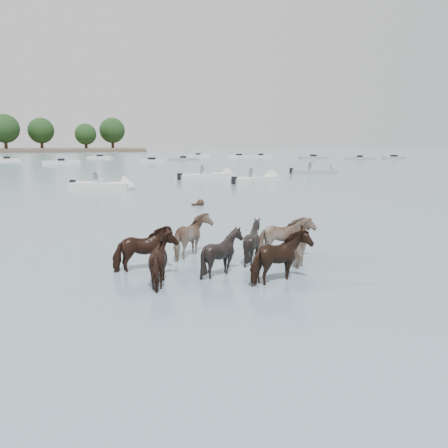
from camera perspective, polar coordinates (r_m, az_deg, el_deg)
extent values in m
plane|color=slate|center=(13.87, -6.50, -5.04)|extent=(400.00, 400.00, 0.00)
imported|color=black|center=(13.32, -9.87, -3.24)|extent=(1.79, 1.15, 1.40)
imported|color=#85715A|center=(14.72, -3.65, -1.69)|extent=(1.51, 1.68, 1.46)
imported|color=black|center=(14.15, 3.51, -2.35)|extent=(1.54, 1.46, 1.38)
imported|color=#9E816B|center=(14.99, 7.11, -1.70)|extent=(1.67, 0.84, 1.38)
imported|color=black|center=(12.04, -7.05, -4.62)|extent=(1.49, 1.64, 1.39)
imported|color=black|center=(12.75, -0.20, -3.70)|extent=(1.44, 1.32, 1.40)
imported|color=black|center=(12.12, 6.90, -4.32)|extent=(1.92, 1.48, 1.48)
imported|color=gray|center=(14.20, 10.04, -2.38)|extent=(1.22, 1.42, 1.41)
sphere|color=black|center=(26.46, -2.91, 2.56)|extent=(0.44, 0.44, 0.44)
cube|color=black|center=(26.43, -3.44, 2.33)|extent=(0.50, 0.22, 0.18)
cube|color=silver|center=(36.69, -14.78, 4.50)|extent=(4.81, 3.19, 0.55)
cone|color=silver|center=(35.86, -11.42, 4.51)|extent=(1.44, 1.82, 1.60)
cube|color=#99ADB7|center=(36.66, -14.81, 5.04)|extent=(1.16, 1.34, 0.35)
cube|color=black|center=(37.62, -17.99, 4.70)|extent=(0.46, 0.46, 0.60)
cylinder|color=#595966|center=(36.65, -15.45, 5.32)|extent=(0.36, 0.36, 0.70)
sphere|color=#595966|center=(36.62, -15.48, 6.02)|extent=(0.24, 0.24, 0.24)
cube|color=silver|center=(44.96, -2.19, 5.81)|extent=(6.17, 3.98, 0.55)
cone|color=silver|center=(46.81, 0.81, 5.99)|extent=(1.49, 1.83, 1.60)
cube|color=#99ADB7|center=(44.94, -2.19, 6.26)|extent=(1.19, 1.35, 0.35)
cube|color=black|center=(43.23, -5.44, 5.80)|extent=(0.46, 0.46, 0.60)
cylinder|color=#595966|center=(44.85, -2.70, 6.50)|extent=(0.36, 0.36, 0.70)
sphere|color=#595966|center=(44.82, -2.70, 7.08)|extent=(0.24, 0.24, 0.24)
cube|color=silver|center=(41.03, 3.83, 5.38)|extent=(5.44, 4.24, 0.55)
cone|color=silver|center=(43.12, 6.17, 5.58)|extent=(1.61, 1.83, 1.60)
cube|color=#99ADB7|center=(41.00, 3.84, 5.87)|extent=(1.27, 1.37, 0.35)
cube|color=black|center=(38.99, 1.25, 5.37)|extent=(0.48, 0.48, 0.60)
cylinder|color=#595966|center=(40.87, 3.30, 6.14)|extent=(0.36, 0.36, 0.70)
sphere|color=#595966|center=(40.84, 3.31, 6.77)|extent=(0.24, 0.24, 0.24)
cube|color=gray|center=(52.54, 10.83, 6.27)|extent=(5.07, 2.31, 0.55)
cone|color=gray|center=(53.27, 13.37, 6.23)|extent=(1.13, 1.72, 1.60)
cube|color=#99ADB7|center=(52.52, 10.84, 6.65)|extent=(0.96, 1.23, 0.35)
cube|color=black|center=(51.91, 8.22, 6.47)|extent=(0.40, 0.40, 0.60)
cylinder|color=#595966|center=(52.34, 10.45, 6.87)|extent=(0.36, 0.36, 0.70)
sphere|color=#595966|center=(52.32, 10.46, 7.37)|extent=(0.24, 0.24, 0.24)
cube|color=silver|center=(89.53, -24.98, 7.07)|extent=(4.85, 1.56, 0.60)
cube|color=black|center=(89.51, -25.00, 7.31)|extent=(1.01, 1.01, 0.50)
cube|color=silver|center=(76.89, -19.26, 7.09)|extent=(5.76, 2.34, 0.60)
cube|color=black|center=(76.87, -19.28, 7.37)|extent=(1.14, 1.14, 0.50)
cube|color=silver|center=(96.37, -14.91, 7.83)|extent=(5.18, 3.47, 0.60)
cube|color=black|center=(96.36, -14.92, 8.05)|extent=(1.33, 1.33, 0.50)
cube|color=silver|center=(78.21, -8.82, 7.58)|extent=(4.31, 2.79, 0.60)
cube|color=black|center=(78.19, -8.83, 7.85)|extent=(1.28, 1.28, 0.50)
cube|color=gray|center=(84.79, -4.99, 7.85)|extent=(5.18, 2.91, 0.60)
cube|color=black|center=(84.77, -5.00, 8.11)|extent=(1.25, 1.25, 0.50)
cube|color=silver|center=(103.04, -3.19, 8.28)|extent=(5.91, 3.35, 0.60)
cube|color=black|center=(103.03, -3.19, 8.49)|extent=(1.28, 1.28, 0.50)
cube|color=silver|center=(98.56, 1.86, 8.21)|extent=(5.87, 2.47, 0.60)
cube|color=black|center=(98.54, 1.86, 8.43)|extent=(1.16, 1.16, 0.50)
cube|color=silver|center=(99.43, 4.51, 8.20)|extent=(4.63, 2.09, 0.60)
cube|color=black|center=(99.42, 4.51, 8.42)|extent=(1.13, 1.13, 0.50)
cube|color=gray|center=(95.10, 10.85, 7.96)|extent=(5.93, 2.01, 0.60)
cube|color=black|center=(95.08, 10.86, 8.19)|extent=(1.09, 1.09, 0.50)
cube|color=gray|center=(91.95, 16.24, 7.67)|extent=(5.56, 3.52, 0.60)
cube|color=black|center=(91.93, 16.25, 7.90)|extent=(1.31, 1.31, 0.50)
cube|color=gray|center=(97.03, 20.04, 7.57)|extent=(4.79, 1.73, 0.60)
cube|color=black|center=(97.02, 20.06, 7.79)|extent=(1.05, 1.05, 0.50)
cylinder|color=#382619|center=(162.54, -25.08, 8.67)|extent=(1.00, 1.00, 4.00)
sphere|color=black|center=(162.57, -25.22, 10.51)|extent=(8.90, 8.90, 8.90)
cylinder|color=#382619|center=(166.76, -21.34, 8.90)|extent=(1.00, 1.00, 3.74)
sphere|color=black|center=(166.78, -21.45, 10.58)|extent=(8.32, 8.32, 8.32)
cylinder|color=#382619|center=(161.78, -16.48, 9.05)|extent=(1.00, 1.00, 3.10)
sphere|color=black|center=(161.78, -16.56, 10.48)|extent=(6.90, 6.90, 6.90)
cylinder|color=#382619|center=(167.76, -13.43, 9.34)|extent=(1.00, 1.00, 3.86)
sphere|color=black|center=(167.79, -13.50, 11.06)|extent=(8.58, 8.58, 8.58)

